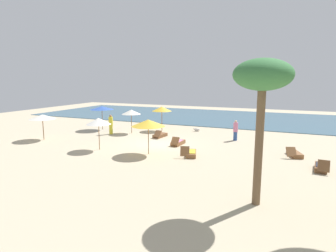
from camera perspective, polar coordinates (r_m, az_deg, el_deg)
The scene contains 17 objects.
ground_plane at distance 21.49m, azimuth -1.72°, elevation -3.77°, with size 60.00×60.00×0.00m, color #BCAD8E.
ocean_water at distance 37.33m, azimuth 9.47°, elevation 1.84°, with size 48.00×16.00×0.06m, color #3D6075.
umbrella_0 at distance 26.94m, azimuth -1.26°, elevation 3.49°, with size 1.87×1.87×2.33m.
umbrella_1 at distance 25.06m, azimuth -24.13°, elevation 1.71°, with size 2.10×2.10×2.08m.
umbrella_2 at distance 20.15m, azimuth -13.92°, elevation 0.94°, with size 1.72×1.72×2.26m.
umbrella_3 at distance 28.22m, azimuth -13.27°, elevation 3.59°, with size 2.29×2.29×2.31m.
umbrella_4 at distance 25.90m, azimuth -7.46°, elevation 2.83°, with size 1.75×1.75×2.17m.
umbrella_5 at distance 18.44m, azimuth -4.03°, elevation 0.63°, with size 2.22×2.22×2.32m.
lounger_0 at distance 19.96m, azimuth 24.24°, elevation -5.16°, with size 1.09×1.78×0.70m.
lounger_1 at distance 21.35m, azimuth 2.00°, elevation -3.37°, with size 0.67×1.70×0.71m.
lounger_2 at distance 17.62m, azimuth 28.62°, elevation -7.35°, with size 0.72×1.69×0.73m.
lounger_3 at distance 24.09m, azimuth -1.66°, elevation -1.90°, with size 0.81×1.76×0.68m.
lounger_4 at distance 18.35m, azimuth 4.63°, elevation -5.54°, with size 1.04×1.74×0.74m.
person_0 at distance 25.87m, azimuth -11.52°, elevation 0.33°, with size 0.53×0.53×1.78m.
person_1 at distance 23.37m, azimuth 13.53°, elevation -0.87°, with size 0.51×0.51×1.66m.
palm_1 at distance 11.15m, azimuth 18.62°, elevation 8.83°, with size 2.21×2.21×5.71m.
dog at distance 26.98m, azimuth 5.81°, elevation -0.73°, with size 0.65×0.28×0.31m.
Camera 1 is at (8.93, -18.91, 4.94)m, focal length 30.05 mm.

